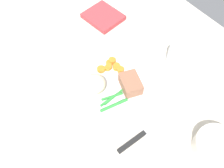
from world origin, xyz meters
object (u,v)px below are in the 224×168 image
Objects in this scene: fork at (79,51)px; napkin at (103,17)px; meat_portion at (131,84)px; knife at (147,131)px; salad_bowl at (216,147)px; water_glass at (180,57)px; dinner_plate at (112,87)px.

fork is 1.30× the size of napkin.
meat_portion is 0.34× the size of knife.
salad_bowl is at bearing 12.37° from meat_portion.
meat_portion is at bearing 11.45° from fork.
napkin is (-31.46, -6.68, -2.94)cm from water_glass.
knife is 17.36cm from salad_bowl.
water_glass is 0.68× the size of napkin.
knife is at bearing -143.71° from salad_bowl.
water_glass reaches higher than knife.
water_glass reaches higher than meat_portion.
meat_portion reaches higher than salad_bowl.
meat_portion is 0.64× the size of salad_bowl.
meat_portion reaches higher than napkin.
water_glass is at bearing 44.11° from fork.
dinner_plate is at bearing -161.84° from salad_bowl.
salad_bowl is (25.29, -12.18, -1.22)cm from water_glass.
meat_portion is 13.93cm from knife.
salad_bowl is (26.71, 5.86, -0.82)cm from meat_portion.
meat_portion is 22.57cm from fork.
dinner_plate is 22.81cm from water_glass.
water_glass is (23.35, 22.33, 3.59)cm from fork.
salad_bowl is at bearing -5.54° from napkin.
meat_portion is 0.42× the size of fork.
salad_bowl is (48.64, 10.15, 2.37)cm from fork.
fork is at bearing -62.62° from napkin.
napkin is (-42.89, 15.68, 0.65)cm from knife.
knife is at bearing -18.57° from meat_portion.
napkin is at bearing 162.40° from knife.
napkin is (-30.04, 11.36, -2.54)cm from meat_portion.
salad_bowl is at bearing 18.16° from dinner_plate.
dinner_plate is 31.80cm from salad_bowl.
meat_portion is 27.36cm from salad_bowl.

